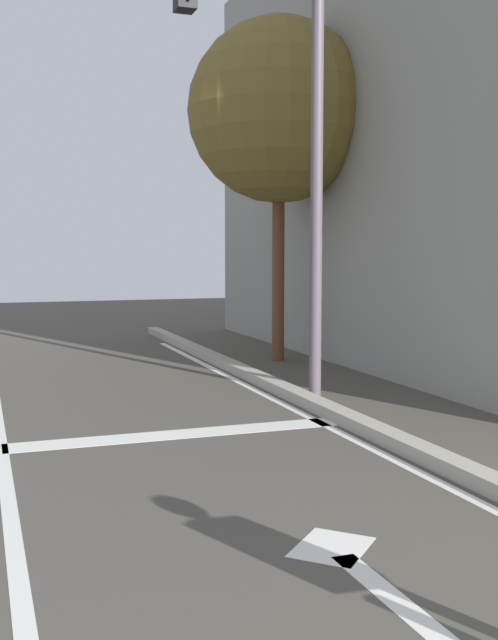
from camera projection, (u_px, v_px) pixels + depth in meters
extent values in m
cube|color=silver|center=(12.00, 525.00, 5.39)|extent=(0.12, 20.00, 0.01)
cube|color=silver|center=(428.00, 477.00, 6.54)|extent=(0.12, 20.00, 0.01)
cube|color=silver|center=(179.00, 434.00, 8.07)|extent=(3.58, 0.40, 0.01)
cube|color=silver|center=(399.00, 603.00, 4.21)|extent=(0.16, 1.40, 0.01)
cube|color=silver|center=(332.00, 547.00, 5.00)|extent=(0.71, 0.71, 0.01)
cube|color=#A7A08F|center=(453.00, 467.00, 6.62)|extent=(0.24, 24.00, 0.14)
cylinder|color=#5E525C|center=(317.00, 173.00, 9.96)|extent=(0.16, 0.16, 5.90)
cylinder|color=brown|center=(278.00, 265.00, 13.32)|extent=(0.21, 0.21, 3.39)
sphere|color=brown|center=(279.00, 111.00, 13.08)|extent=(3.15, 3.15, 3.15)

